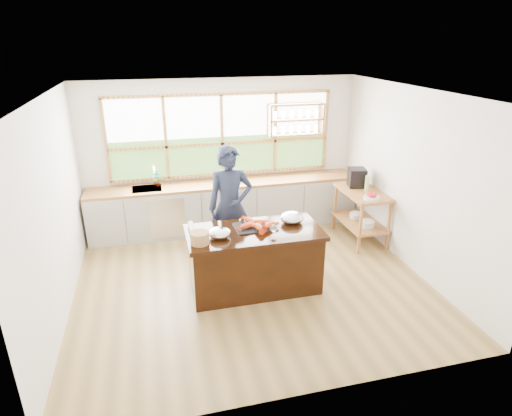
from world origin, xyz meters
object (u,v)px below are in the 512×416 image
object	(u,v)px
island	(254,260)
cook	(230,206)
wicker_basket	(200,238)
espresso_machine	(357,178)

from	to	relation	value
island	cook	world-z (taller)	cook
wicker_basket	cook	bearing A→B (deg)	60.62
cook	wicker_basket	world-z (taller)	cook
island	espresso_machine	world-z (taller)	espresso_machine
cook	wicker_basket	distance (m)	1.22
espresso_machine	wicker_basket	world-z (taller)	espresso_machine
island	espresso_machine	size ratio (longest dim) A/B	5.71
cook	espresso_machine	size ratio (longest dim) A/B	5.82
island	espresso_machine	xyz separation A→B (m)	(2.19, 1.37, 0.61)
island	espresso_machine	bearing A→B (deg)	31.94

